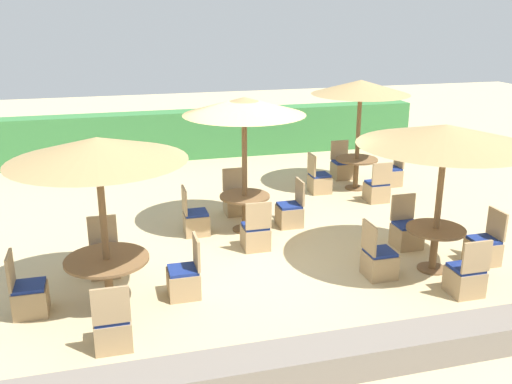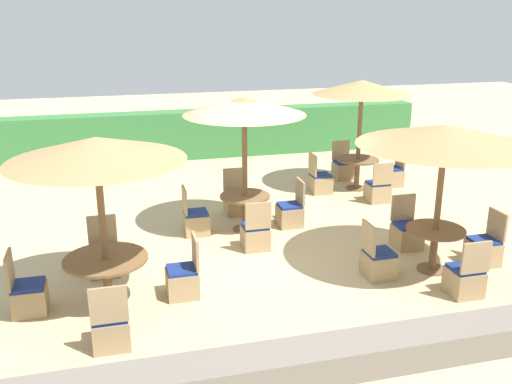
{
  "view_description": "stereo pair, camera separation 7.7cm",
  "coord_description": "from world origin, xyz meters",
  "px_view_note": "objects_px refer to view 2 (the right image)",
  "views": [
    {
      "loc": [
        -2.58,
        -8.96,
        4.1
      ],
      "look_at": [
        0.0,
        0.6,
        0.9
      ],
      "focal_mm": 40.0,
      "sensor_mm": 36.0,
      "label": 1
    },
    {
      "loc": [
        -2.51,
        -8.98,
        4.1
      ],
      "look_at": [
        0.0,
        0.6,
        0.9
      ],
      "focal_mm": 40.0,
      "sensor_mm": 36.0,
      "label": 2
    }
  ],
  "objects_px": {
    "patio_chair_center_east": "(290,213)",
    "patio_chair_center_north": "(236,201)",
    "patio_chair_back_right_east": "(392,175)",
    "parasol_front_right": "(445,136)",
    "patio_chair_center_south": "(255,235)",
    "round_table_front_left": "(106,267)",
    "patio_chair_center_west": "(195,221)",
    "patio_chair_back_right_west": "(320,182)",
    "patio_chair_front_left_south": "(111,328)",
    "patio_chair_front_right_south": "(465,279)",
    "parasol_front_left": "(96,150)",
    "parasol_back_right": "(362,88)",
    "round_table_front_right": "(435,239)",
    "round_table_back_right": "(357,166)",
    "patio_chair_front_right_west": "(378,262)",
    "round_table_center": "(245,204)",
    "patio_chair_front_left_north": "(104,258)",
    "patio_chair_front_right_north": "(406,233)",
    "patio_chair_back_right_south": "(378,190)",
    "patio_chair_front_right_east": "(484,249)",
    "patio_chair_front_left_west": "(28,296)",
    "parasol_center": "(244,107)",
    "patio_chair_front_left_east": "(183,279)",
    "patio_chair_back_right_north": "(343,168)"
  },
  "relations": [
    {
      "from": "patio_chair_back_right_west",
      "to": "patio_chair_front_left_north",
      "type": "relative_size",
      "value": 1.0
    },
    {
      "from": "patio_chair_front_right_south",
      "to": "round_table_front_left",
      "type": "bearing_deg",
      "value": 168.48
    },
    {
      "from": "round_table_center",
      "to": "patio_chair_back_right_south",
      "type": "height_order",
      "value": "patio_chair_back_right_south"
    },
    {
      "from": "parasol_back_right",
      "to": "patio_chair_front_right_north",
      "type": "distance_m",
      "value": 4.09
    },
    {
      "from": "parasol_front_left",
      "to": "parasol_back_right",
      "type": "bearing_deg",
      "value": 36.27
    },
    {
      "from": "patio_chair_front_left_west",
      "to": "patio_chair_back_right_north",
      "type": "bearing_deg",
      "value": 126.48
    },
    {
      "from": "parasol_front_right",
      "to": "patio_chair_front_right_east",
      "type": "relative_size",
      "value": 2.92
    },
    {
      "from": "parasol_center",
      "to": "parasol_back_right",
      "type": "bearing_deg",
      "value": 30.82
    },
    {
      "from": "patio_chair_front_left_north",
      "to": "round_table_front_right",
      "type": "height_order",
      "value": "patio_chair_front_left_north"
    },
    {
      "from": "patio_chair_center_west",
      "to": "patio_chair_back_right_west",
      "type": "xyz_separation_m",
      "value": [
        3.19,
        1.8,
        0.0
      ]
    },
    {
      "from": "parasol_front_left",
      "to": "patio_chair_front_left_south",
      "type": "xyz_separation_m",
      "value": [
        0.02,
        -1.12,
        -2.04
      ]
    },
    {
      "from": "parasol_front_left",
      "to": "round_table_front_right",
      "type": "relative_size",
      "value": 2.63
    },
    {
      "from": "patio_chair_front_right_south",
      "to": "patio_chair_front_left_west",
      "type": "bearing_deg",
      "value": 170.06
    },
    {
      "from": "patio_chair_center_south",
      "to": "patio_chair_front_left_east",
      "type": "distance_m",
      "value": 2.05
    },
    {
      "from": "patio_chair_front_right_south",
      "to": "round_table_front_right",
      "type": "bearing_deg",
      "value": 90.05
    },
    {
      "from": "parasol_center",
      "to": "parasol_front_left",
      "type": "relative_size",
      "value": 1.04
    },
    {
      "from": "patio_chair_center_west",
      "to": "parasol_back_right",
      "type": "relative_size",
      "value": 0.36
    },
    {
      "from": "round_table_back_right",
      "to": "patio_chair_back_right_east",
      "type": "bearing_deg",
      "value": 1.84
    },
    {
      "from": "patio_chair_center_west",
      "to": "patio_chair_front_left_west",
      "type": "height_order",
      "value": "same"
    },
    {
      "from": "round_table_front_right",
      "to": "patio_chair_front_right_west",
      "type": "bearing_deg",
      "value": -179.88
    },
    {
      "from": "round_table_front_left",
      "to": "patio_chair_front_right_west",
      "type": "distance_m",
      "value": 4.18
    },
    {
      "from": "patio_chair_center_north",
      "to": "patio_chair_front_left_east",
      "type": "height_order",
      "value": "same"
    },
    {
      "from": "patio_chair_front_right_east",
      "to": "patio_chair_back_right_south",
      "type": "bearing_deg",
      "value": 4.27
    },
    {
      "from": "round_table_center",
      "to": "patio_chair_center_west",
      "type": "xyz_separation_m",
      "value": [
        -0.96,
        0.04,
        -0.27
      ]
    },
    {
      "from": "patio_chair_back_right_east",
      "to": "parasol_front_right",
      "type": "relative_size",
      "value": 0.34
    },
    {
      "from": "round_table_front_right",
      "to": "patio_chair_back_right_west",
      "type": "bearing_deg",
      "value": 94.09
    },
    {
      "from": "round_table_back_right",
      "to": "round_table_front_right",
      "type": "height_order",
      "value": "round_table_back_right"
    },
    {
      "from": "patio_chair_back_right_west",
      "to": "round_table_front_right",
      "type": "height_order",
      "value": "patio_chair_back_right_west"
    },
    {
      "from": "patio_chair_center_east",
      "to": "patio_chair_front_right_west",
      "type": "bearing_deg",
      "value": -165.52
    },
    {
      "from": "patio_chair_center_north",
      "to": "patio_chair_front_right_south",
      "type": "xyz_separation_m",
      "value": [
        2.51,
        -4.35,
        0.0
      ]
    },
    {
      "from": "patio_chair_center_west",
      "to": "patio_chair_front_left_west",
      "type": "distance_m",
      "value": 3.6
    },
    {
      "from": "patio_chair_center_south",
      "to": "round_table_front_left",
      "type": "relative_size",
      "value": 0.78
    },
    {
      "from": "parasol_center",
      "to": "round_table_center",
      "type": "relative_size",
      "value": 2.69
    },
    {
      "from": "round_table_center",
      "to": "patio_chair_center_south",
      "type": "distance_m",
      "value": 0.97
    },
    {
      "from": "patio_chair_center_east",
      "to": "patio_chair_center_south",
      "type": "distance_m",
      "value": 1.32
    },
    {
      "from": "round_table_center",
      "to": "patio_chair_front_right_north",
      "type": "height_order",
      "value": "patio_chair_front_right_north"
    },
    {
      "from": "patio_chair_front_left_south",
      "to": "patio_chair_front_right_south",
      "type": "relative_size",
      "value": 1.0
    },
    {
      "from": "patio_chair_front_left_north",
      "to": "patio_chair_front_right_south",
      "type": "height_order",
      "value": "same"
    },
    {
      "from": "round_table_front_left",
      "to": "parasol_back_right",
      "type": "bearing_deg",
      "value": 36.27
    },
    {
      "from": "round_table_center",
      "to": "patio_chair_front_right_south",
      "type": "height_order",
      "value": "patio_chair_front_right_south"
    },
    {
      "from": "patio_chair_back_right_south",
      "to": "patio_chair_front_left_north",
      "type": "relative_size",
      "value": 1.0
    },
    {
      "from": "patio_chair_center_east",
      "to": "patio_chair_center_north",
      "type": "bearing_deg",
      "value": 42.09
    },
    {
      "from": "parasol_back_right",
      "to": "round_table_back_right",
      "type": "bearing_deg",
      "value": 0.0
    },
    {
      "from": "patio_chair_front_left_south",
      "to": "patio_chair_front_left_east",
      "type": "bearing_deg",
      "value": 46.37
    },
    {
      "from": "parasol_center",
      "to": "patio_chair_front_right_west",
      "type": "xyz_separation_m",
      "value": [
        1.56,
        -2.51,
        -2.14
      ]
    },
    {
      "from": "patio_chair_center_west",
      "to": "parasol_back_right",
      "type": "xyz_separation_m",
      "value": [
        4.15,
        1.86,
        2.13
      ]
    },
    {
      "from": "parasol_front_right",
      "to": "patio_chair_front_left_east",
      "type": "bearing_deg",
      "value": 177.65
    },
    {
      "from": "patio_chair_center_north",
      "to": "patio_chair_back_right_west",
      "type": "distance_m",
      "value": 2.37
    },
    {
      "from": "patio_chair_back_right_south",
      "to": "patio_chair_front_right_west",
      "type": "height_order",
      "value": "same"
    },
    {
      "from": "patio_chair_front_right_east",
      "to": "parasol_front_right",
      "type": "bearing_deg",
      "value": 90.04
    }
  ]
}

